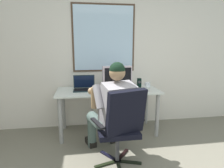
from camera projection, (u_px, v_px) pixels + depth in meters
wall_rear at (119, 49)px, 3.47m from camera, size 5.07×0.08×2.73m
desk at (108, 97)px, 3.20m from camera, size 1.63×0.68×0.73m
office_chair at (122, 124)px, 2.28m from camera, size 0.64×0.60×0.97m
person_seated at (112, 109)px, 2.50m from camera, size 0.66×0.90×1.25m
crt_monitor at (117, 77)px, 3.17m from camera, size 0.47×0.22×0.38m
laptop at (84, 86)px, 3.16m from camera, size 0.34×0.28×0.23m
wine_glass at (148, 85)px, 3.08m from camera, size 0.09×0.09×0.13m
desk_speaker at (139, 83)px, 3.35m from camera, size 0.08×0.09×0.15m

